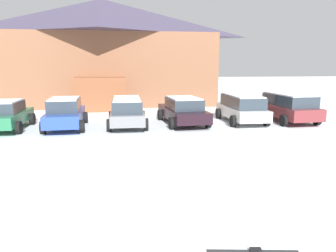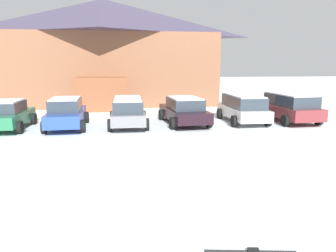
{
  "view_description": "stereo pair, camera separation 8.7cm",
  "coord_description": "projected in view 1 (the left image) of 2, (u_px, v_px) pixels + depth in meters",
  "views": [
    {
      "loc": [
        0.01,
        -2.22,
        3.36
      ],
      "look_at": [
        1.46,
        8.69,
        1.26
      ],
      "focal_mm": 35.0,
      "sensor_mm": 36.0,
      "label": 1
    },
    {
      "loc": [
        0.09,
        -2.23,
        3.36
      ],
      "look_at": [
        1.46,
        8.69,
        1.26
      ],
      "focal_mm": 35.0,
      "sensor_mm": 36.0,
      "label": 2
    }
  ],
  "objects": [
    {
      "name": "parked_maroon_van",
      "position": [
        288.0,
        106.0,
        19.09
      ],
      "size": [
        2.47,
        4.49,
        1.66
      ],
      "color": "maroon",
      "rests_on": "ground"
    },
    {
      "name": "parked_white_suv",
      "position": [
        242.0,
        107.0,
        18.89
      ],
      "size": [
        2.12,
        4.5,
        1.61
      ],
      "color": "silver",
      "rests_on": "ground"
    },
    {
      "name": "parked_black_sedan",
      "position": [
        183.0,
        110.0,
        18.4
      ],
      "size": [
        2.55,
        4.91,
        1.52
      ],
      "color": "black",
      "rests_on": "ground"
    },
    {
      "name": "ski_lodge",
      "position": [
        103.0,
        51.0,
        28.58
      ],
      "size": [
        18.79,
        12.2,
        8.79
      ],
      "color": "brown",
      "rests_on": "ground"
    },
    {
      "name": "parked_blue_hatchback",
      "position": [
        65.0,
        113.0,
        17.13
      ],
      "size": [
        2.23,
        4.49,
        1.62
      ],
      "color": "#2847A4",
      "rests_on": "ground"
    },
    {
      "name": "parked_grey_wagon",
      "position": [
        127.0,
        111.0,
        17.71
      ],
      "size": [
        2.08,
        4.49,
        1.55
      ],
      "color": "slate",
      "rests_on": "ground"
    },
    {
      "name": "parked_green_coupe",
      "position": [
        5.0,
        115.0,
        16.75
      ],
      "size": [
        2.23,
        4.14,
        1.52
      ],
      "color": "#277249",
      "rests_on": "ground"
    }
  ]
}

